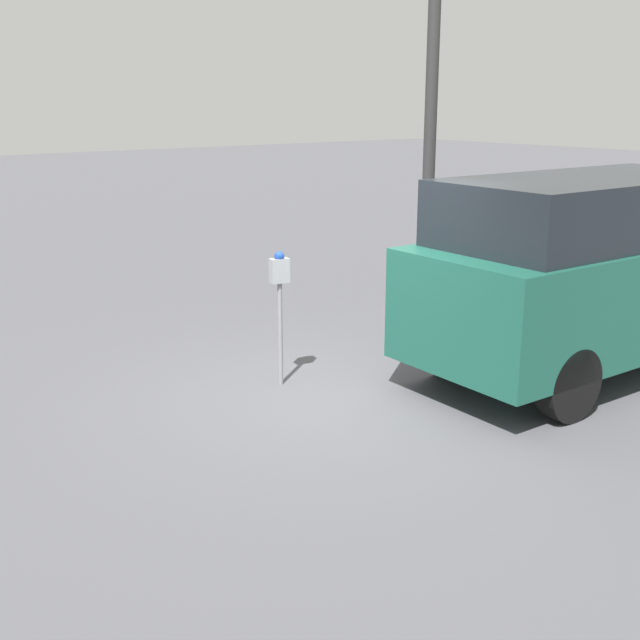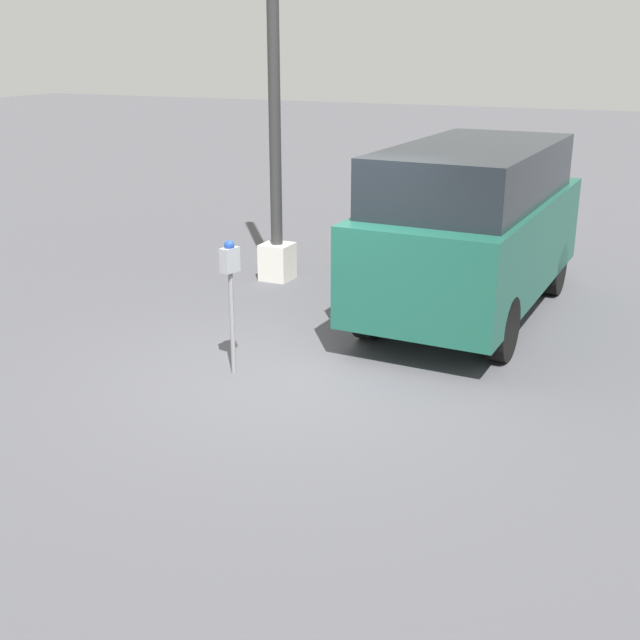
{
  "view_description": "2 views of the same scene",
  "coord_description": "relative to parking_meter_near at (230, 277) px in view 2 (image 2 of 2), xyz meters",
  "views": [
    {
      "loc": [
        -5.0,
        -6.25,
        3.03
      ],
      "look_at": [
        -0.49,
        -0.36,
        0.97
      ],
      "focal_mm": 45.0,
      "sensor_mm": 36.0,
      "label": 1
    },
    {
      "loc": [
        -7.19,
        -3.67,
        3.38
      ],
      "look_at": [
        -0.6,
        -0.58,
        0.88
      ],
      "focal_mm": 45.0,
      "sensor_mm": 36.0,
      "label": 2
    }
  ],
  "objects": [
    {
      "name": "ground_plane",
      "position": [
        0.31,
        -0.59,
        -1.09
      ],
      "size": [
        80.0,
        80.0,
        0.0
      ],
      "primitive_type": "plane",
      "color": "#4C4C51"
    },
    {
      "name": "parking_meter_near",
      "position": [
        0.0,
        0.0,
        0.0
      ],
      "size": [
        0.22,
        0.15,
        1.48
      ],
      "rotation": [
        0.0,
        0.0,
        -0.22
      ],
      "color": "gray",
      "rests_on": "ground"
    },
    {
      "name": "parking_meter_far",
      "position": [
        5.76,
        -0.22,
        -0.1
      ],
      "size": [
        0.22,
        0.15,
        1.35
      ],
      "rotation": [
        0.0,
        0.0,
        -0.22
      ],
      "color": "gray",
      "rests_on": "ground"
    },
    {
      "name": "lamp_post",
      "position": [
        3.47,
        1.31,
        1.05
      ],
      "size": [
        0.44,
        0.44,
        6.11
      ],
      "color": "beige",
      "rests_on": "ground"
    },
    {
      "name": "parked_van",
      "position": [
        3.04,
        -1.76,
        0.12
      ],
      "size": [
        4.64,
        1.96,
        2.22
      ],
      "rotation": [
        0.0,
        0.0,
        -0.03
      ],
      "color": "#195142",
      "rests_on": "ground"
    }
  ]
}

